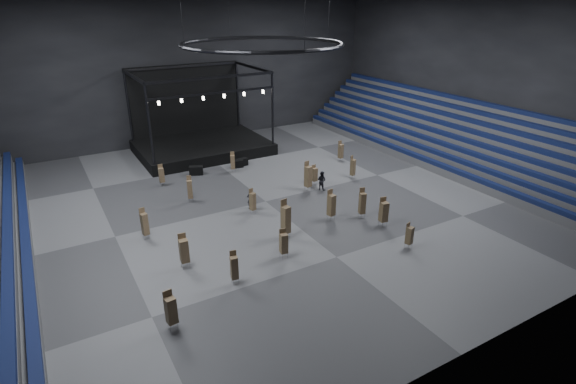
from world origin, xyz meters
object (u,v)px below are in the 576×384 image
chair_stack_2 (353,167)px  chair_stack_14 (171,310)px  chair_stack_8 (161,175)px  chair_stack_11 (286,219)px  chair_stack_10 (253,201)px  chair_stack_15 (234,267)px  chair_stack_7 (184,250)px  stage (200,138)px  chair_stack_5 (190,189)px  chair_stack_4 (233,162)px  chair_stack_6 (384,211)px  man_center (251,199)px  chair_stack_1 (308,176)px  flight_case_left (196,170)px  chair_stack_16 (409,235)px  chair_stack_12 (284,243)px  flight_case_mid (237,164)px  chair_stack_9 (145,223)px  crew_member (322,180)px  chair_stack_0 (362,203)px  chair_stack_3 (341,151)px  flight_case_right (242,162)px  chair_stack_17 (315,174)px  chair_stack_13 (331,205)px

chair_stack_2 → chair_stack_14: size_ratio=0.98×
chair_stack_8 → chair_stack_11: 15.31m
chair_stack_10 → chair_stack_15: (-5.23, -8.25, 0.04)m
chair_stack_8 → chair_stack_2: bearing=-19.8°
chair_stack_11 → chair_stack_7: bearing=171.4°
stage → chair_stack_7: 24.63m
chair_stack_5 → chair_stack_4: bearing=57.4°
chair_stack_2 → chair_stack_4: size_ratio=1.09×
chair_stack_8 → chair_stack_15: 17.83m
chair_stack_6 → man_center: size_ratio=1.41×
stage → chair_stack_5: bearing=-113.3°
chair_stack_1 → man_center: chair_stack_1 is taller
chair_stack_7 → flight_case_left: bearing=71.6°
chair_stack_2 → chair_stack_5: bearing=149.1°
chair_stack_7 → chair_stack_16: size_ratio=1.26×
chair_stack_2 → chair_stack_12: size_ratio=1.09×
chair_stack_10 → flight_case_mid: bearing=56.5°
chair_stack_2 → chair_stack_6: chair_stack_6 is taller
flight_case_mid → chair_stack_7: 18.89m
chair_stack_9 → crew_member: 16.27m
chair_stack_6 → chair_stack_16: size_ratio=1.24×
stage → chair_stack_0: stage is taller
chair_stack_11 → chair_stack_12: 2.75m
chair_stack_10 → chair_stack_15: chair_stack_15 is taller
chair_stack_4 → chair_stack_16: (4.63, -20.00, -0.07)m
chair_stack_14 → chair_stack_3: bearing=28.7°
chair_stack_3 → crew_member: 8.19m
flight_case_right → chair_stack_9: size_ratio=0.48×
chair_stack_0 → chair_stack_14: chair_stack_0 is taller
flight_case_mid → chair_stack_1: bearing=-71.0°
chair_stack_15 → chair_stack_3: bearing=48.8°
chair_stack_2 → flight_case_right: bearing=110.9°
chair_stack_6 → chair_stack_0: bearing=110.6°
chair_stack_8 → chair_stack_14: size_ratio=0.88×
chair_stack_4 → chair_stack_17: chair_stack_4 is taller
flight_case_left → chair_stack_14: (-8.73, -21.13, 0.80)m
chair_stack_11 → chair_stack_15: bearing=-158.3°
chair_stack_4 → chair_stack_11: (-2.13, -14.45, 0.45)m
chair_stack_0 → stage: bearing=118.0°
chair_stack_5 → chair_stack_6: bearing=-27.3°
chair_stack_6 → chair_stack_14: size_ratio=1.02×
chair_stack_5 → chair_stack_13: chair_stack_13 is taller
flight_case_mid → chair_stack_17: 9.02m
chair_stack_1 → chair_stack_11: (-6.09, -6.59, 0.10)m
chair_stack_3 → chair_stack_5: chair_stack_5 is taller
chair_stack_10 → chair_stack_14: chair_stack_14 is taller
chair_stack_8 → chair_stack_14: (-5.03, -20.00, 0.14)m
flight_case_mid → chair_stack_3: 11.08m
flight_case_right → chair_stack_6: 18.21m
chair_stack_8 → man_center: (5.02, -8.63, -0.24)m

